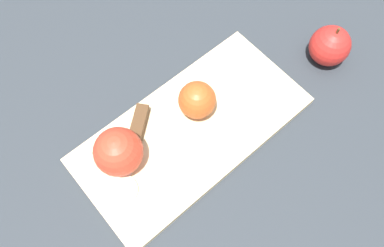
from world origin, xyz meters
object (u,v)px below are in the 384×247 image
object	(u,v)px
apple_half_right	(118,152)
knife	(138,127)
apple_half_left	(197,100)
apple_whole	(330,46)

from	to	relation	value
apple_half_right	knife	size ratio (longest dim) A/B	0.63
apple_half_right	knife	bearing A→B (deg)	166.33
apple_half_left	apple_half_right	distance (m)	0.17
knife	apple_half_right	bearing A→B (deg)	-13.01
apple_half_left	knife	xyz separation A→B (m)	(0.11, -0.04, -0.02)
apple_half_right	knife	distance (m)	0.07
apple_half_left	apple_whole	bearing A→B (deg)	132.67
apple_half_left	apple_half_right	world-z (taller)	apple_half_right
apple_half_left	apple_whole	size ratio (longest dim) A/B	0.75
apple_half_left	apple_half_right	bearing A→B (deg)	-35.51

